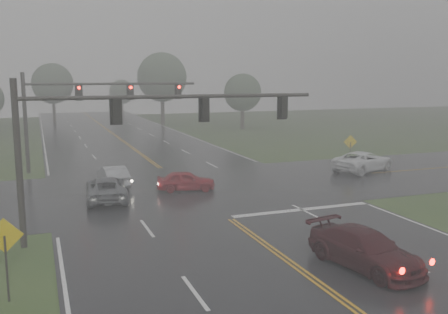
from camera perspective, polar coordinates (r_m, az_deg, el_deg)
name	(u,v)px	position (r m, az deg, el deg)	size (l,w,h in m)	color
main_road	(197,195)	(32.14, -3.12, -4.35)	(18.00, 160.00, 0.02)	black
cross_street	(188,188)	(34.00, -4.14, -3.61)	(120.00, 14.00, 0.02)	black
stop_bar	(302,210)	(28.89, 8.89, -6.01)	(8.50, 0.50, 0.01)	silver
sedan_maroon	(364,267)	(21.07, 15.71, -12.06)	(2.10, 5.17, 1.50)	#34090E
sedan_red	(186,191)	(33.38, -4.37, -3.85)	(1.56, 3.87, 1.32)	maroon
sedan_silver	(114,187)	(35.34, -12.51, -3.31)	(1.53, 4.37, 1.44)	#A0A2A7
car_grey	(107,200)	(31.59, -13.27, -4.83)	(2.36, 5.13, 1.42)	slate
pickup_white	(363,171)	(41.62, 15.59, -1.56)	(2.63, 5.70, 1.59)	white
signal_gantry_near	(121,126)	(23.48, -11.64, 3.50)	(14.39, 0.33, 7.45)	black
signal_gantry_far	(81,102)	(41.76, -15.98, 6.09)	(13.86, 0.40, 7.86)	black
sign_diamond_west	(5,246)	(18.34, -23.74, -9.25)	(1.21, 0.14, 2.90)	black
sign_diamond_east	(350,146)	(42.58, 14.24, 1.26)	(1.12, 0.32, 2.74)	black
tree_ne_a	(162,77)	(79.06, -7.10, 9.03)	(7.66, 7.66, 11.26)	#2E241E
tree_n_mid	(53,84)	(86.74, -19.00, 7.94)	(6.61, 6.61, 9.70)	#2E241E
tree_e_near	(243,93)	(72.48, 2.14, 7.37)	(5.43, 5.43, 7.97)	#2E241E
tree_n_far	(122,92)	(99.03, -11.63, 7.28)	(4.73, 4.73, 6.95)	#2E241E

